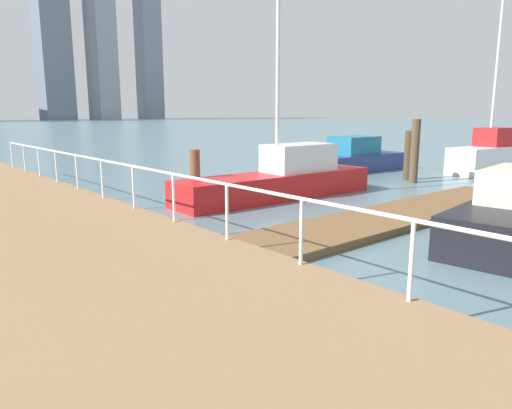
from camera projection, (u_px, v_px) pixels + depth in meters
ground_plane at (140, 184)px, 18.34m from camera, size 300.00×300.00×0.00m
floating_dock at (396, 216)px, 12.33m from camera, size 11.53×2.00×0.18m
boardwalk_railing at (198, 188)px, 9.44m from camera, size 0.06×28.85×1.08m
dock_piling_1 at (415, 151)px, 18.42m from camera, size 0.33×0.33×2.47m
dock_piling_2 at (409, 155)px, 19.25m from camera, size 0.36×0.36×2.00m
dock_piling_3 at (195, 177)px, 14.33m from camera, size 0.31×0.31×1.64m
moored_boat_1 at (348, 160)px, 21.78m from camera, size 6.81×2.10×1.63m
moored_boat_4 at (282, 179)px, 15.36m from camera, size 7.21×1.82×6.41m
moored_boat_5 at (489, 155)px, 21.55m from camera, size 4.67×1.84×8.49m
skyline_tower_4 at (50, 16)px, 145.23m from camera, size 10.19×8.13×62.91m
skyline_tower_5 at (100, 25)px, 153.45m from camera, size 7.36×9.75×60.50m
skyline_tower_6 at (146, 7)px, 170.51m from camera, size 7.30×8.15×79.59m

